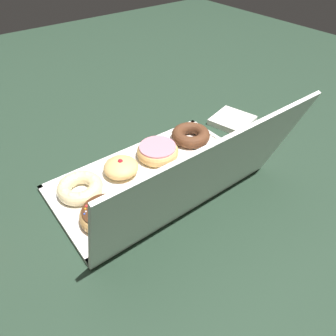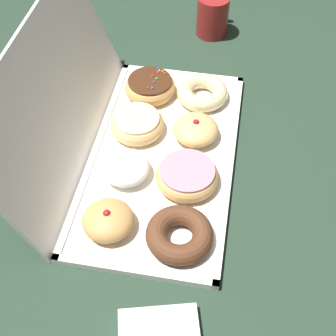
{
  "view_description": "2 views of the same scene",
  "coord_description": "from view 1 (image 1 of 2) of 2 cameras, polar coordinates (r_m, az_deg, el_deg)",
  "views": [
    {
      "loc": [
        0.35,
        0.52,
        0.56
      ],
      "look_at": [
        -0.02,
        0.04,
        0.05
      ],
      "focal_mm": 33.62,
      "sensor_mm": 36.0,
      "label": 1
    },
    {
      "loc": [
        -0.6,
        -0.12,
        0.71
      ],
      "look_at": [
        -0.05,
        -0.02,
        0.03
      ],
      "focal_mm": 50.18,
      "sensor_mm": 36.0,
      "label": 2
    }
  ],
  "objects": [
    {
      "name": "jelly_filled_donut_2",
      "position": [
        0.83,
        -8.5,
        0.13
      ],
      "size": [
        0.09,
        0.09,
        0.05
      ],
      "color": "#E5B770",
      "rests_on": "donut_box"
    },
    {
      "name": "cruller_donut_3",
      "position": [
        0.8,
        -15.69,
        -3.42
      ],
      "size": [
        0.11,
        0.11,
        0.04
      ],
      "color": "beige",
      "rests_on": "donut_box"
    },
    {
      "name": "pink_frosted_donut_1",
      "position": [
        0.88,
        -1.89,
        3.07
      ],
      "size": [
        0.12,
        0.12,
        0.04
      ],
      "color": "tan",
      "rests_on": "donut_box"
    },
    {
      "name": "chocolate_cake_ring_donut_0",
      "position": [
        0.95,
        4.14,
        5.99
      ],
      "size": [
        0.12,
        0.12,
        0.04
      ],
      "color": "#59331E",
      "rests_on": "donut_box"
    },
    {
      "name": "jelly_filled_donut_4",
      "position": [
        0.88,
        9.26,
        2.4
      ],
      "size": [
        0.09,
        0.09,
        0.05
      ],
      "color": "tan",
      "rests_on": "donut_box"
    },
    {
      "name": "box_lid_open",
      "position": [
        0.64,
        6.92,
        -1.99
      ],
      "size": [
        0.52,
        0.1,
        0.27
      ],
      "primitive_type": "cube",
      "rotation": [
        1.23,
        0.0,
        0.0
      ],
      "color": "white",
      "rests_on": "ground"
    },
    {
      "name": "ground_plane",
      "position": [
        0.84,
        -2.66,
        -1.83
      ],
      "size": [
        3.0,
        3.0,
        0.0
      ],
      "primitive_type": "plane",
      "color": "#233828"
    },
    {
      "name": "glazed_ring_donut_6",
      "position": [
        0.76,
        -3.58,
        -4.47
      ],
      "size": [
        0.11,
        0.11,
        0.04
      ],
      "color": "#E5B770",
      "rests_on": "donut_box"
    },
    {
      "name": "donut_box",
      "position": [
        0.84,
        -2.67,
        -1.56
      ],
      "size": [
        0.52,
        0.28,
        0.01
      ],
      "color": "white",
      "rests_on": "ground"
    },
    {
      "name": "napkin_stack",
      "position": [
        1.08,
        11.58,
        8.45
      ],
      "size": [
        0.15,
        0.15,
        0.02
      ],
      "primitive_type": "cube",
      "rotation": [
        0.0,
        0.0,
        0.26
      ],
      "color": "white",
      "rests_on": "ground"
    },
    {
      "name": "powdered_filled_donut_5",
      "position": [
        0.81,
        3.1,
        -0.62
      ],
      "size": [
        0.09,
        0.09,
        0.04
      ],
      "color": "white",
      "rests_on": "donut_box"
    },
    {
      "name": "sprinkle_donut_7",
      "position": [
        0.72,
        -11.46,
        -8.22
      ],
      "size": [
        0.11,
        0.11,
        0.04
      ],
      "color": "tan",
      "rests_on": "donut_box"
    }
  ]
}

